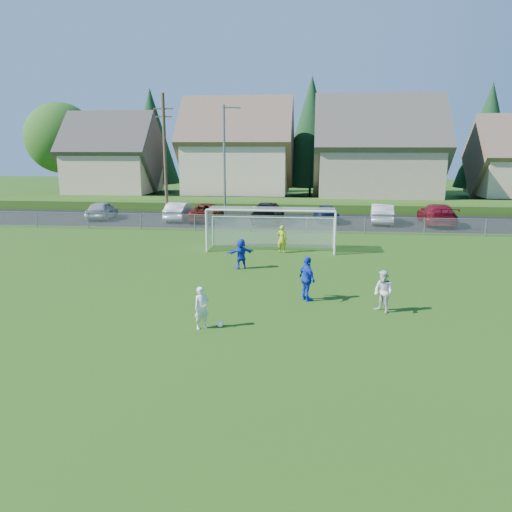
% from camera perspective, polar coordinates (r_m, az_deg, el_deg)
% --- Properties ---
extents(ground, '(160.00, 160.00, 0.00)m').
position_cam_1_polar(ground, '(14.25, -3.71, -12.59)').
color(ground, '#193D0C').
rests_on(ground, ground).
extents(asphalt_lot, '(60.00, 60.00, 0.00)m').
position_cam_1_polar(asphalt_lot, '(40.70, 3.10, 4.06)').
color(asphalt_lot, black).
rests_on(asphalt_lot, ground).
extents(grass_embankment, '(70.00, 6.00, 0.80)m').
position_cam_1_polar(grass_embankment, '(48.07, 3.64, 5.85)').
color(grass_embankment, '#1E420F').
rests_on(grass_embankment, ground).
extents(soccer_ball, '(0.22, 0.22, 0.22)m').
position_cam_1_polar(soccer_ball, '(17.13, -4.11, -7.75)').
color(soccer_ball, white).
rests_on(soccer_ball, ground).
extents(player_white_a, '(0.63, 0.60, 1.45)m').
position_cam_1_polar(player_white_a, '(16.87, -6.24, -5.90)').
color(player_white_a, white).
rests_on(player_white_a, ground).
extents(player_white_b, '(0.94, 0.98, 1.59)m').
position_cam_1_polar(player_white_b, '(18.88, 14.34, -3.99)').
color(player_white_b, white).
rests_on(player_white_b, ground).
extents(player_blue_a, '(0.92, 1.12, 1.79)m').
position_cam_1_polar(player_blue_a, '(19.77, 5.85, -2.60)').
color(player_blue_a, '#1536CC').
rests_on(player_blue_a, ground).
extents(player_blue_b, '(1.46, 1.04, 1.52)m').
position_cam_1_polar(player_blue_b, '(24.79, -1.72, 0.27)').
color(player_blue_b, '#1536CC').
rests_on(player_blue_b, ground).
extents(goalkeeper, '(0.62, 0.46, 1.58)m').
position_cam_1_polar(goalkeeper, '(28.49, 2.99, 1.95)').
color(goalkeeper, '#AEC717').
rests_on(goalkeeper, ground).
extents(car_a, '(2.09, 4.43, 1.47)m').
position_cam_1_polar(car_a, '(43.56, -17.20, 5.05)').
color(car_a, '#9EA1A5').
rests_on(car_a, ground).
extents(car_b, '(1.56, 4.46, 1.47)m').
position_cam_1_polar(car_b, '(41.33, -8.74, 5.08)').
color(car_b, white).
rests_on(car_b, ground).
extents(car_c, '(2.57, 5.28, 1.45)m').
position_cam_1_polar(car_c, '(40.70, -5.59, 5.04)').
color(car_c, '#541109').
rests_on(car_c, ground).
extents(car_d, '(2.43, 5.55, 1.59)m').
position_cam_1_polar(car_d, '(39.90, 1.38, 5.04)').
color(car_d, black).
rests_on(car_d, ground).
extents(car_e, '(2.18, 4.34, 1.42)m').
position_cam_1_polar(car_e, '(40.40, 8.03, 4.90)').
color(car_e, '#121C40').
rests_on(car_e, ground).
extents(car_f, '(2.05, 4.80, 1.54)m').
position_cam_1_polar(car_f, '(40.48, 14.18, 4.74)').
color(car_f, silver).
rests_on(car_f, ground).
extents(car_g, '(2.42, 5.62, 1.61)m').
position_cam_1_polar(car_g, '(41.00, 19.99, 4.51)').
color(car_g, maroon).
rests_on(car_g, ground).
extents(soccer_goal, '(7.42, 1.90, 2.50)m').
position_cam_1_polar(soccer_goal, '(29.16, 1.78, 3.88)').
color(soccer_goal, white).
rests_on(soccer_goal, ground).
extents(chainlink_fence, '(52.06, 0.06, 1.20)m').
position_cam_1_polar(chainlink_fence, '(35.18, 2.57, 3.73)').
color(chainlink_fence, gray).
rests_on(chainlink_fence, ground).
extents(streetlight, '(1.38, 0.18, 9.00)m').
position_cam_1_polar(streetlight, '(39.29, -3.56, 10.83)').
color(streetlight, slate).
rests_on(streetlight, ground).
extents(utility_pole, '(1.60, 0.26, 10.00)m').
position_cam_1_polar(utility_pole, '(41.42, -10.35, 11.17)').
color(utility_pole, '#473321').
rests_on(utility_pole, ground).
extents(houses_row, '(53.90, 11.45, 13.27)m').
position_cam_1_polar(houses_row, '(55.16, 6.26, 13.88)').
color(houses_row, tan).
rests_on(houses_row, ground).
extents(tree_row, '(65.98, 12.36, 13.80)m').
position_cam_1_polar(tree_row, '(61.43, 5.39, 13.37)').
color(tree_row, '#382616').
rests_on(tree_row, ground).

